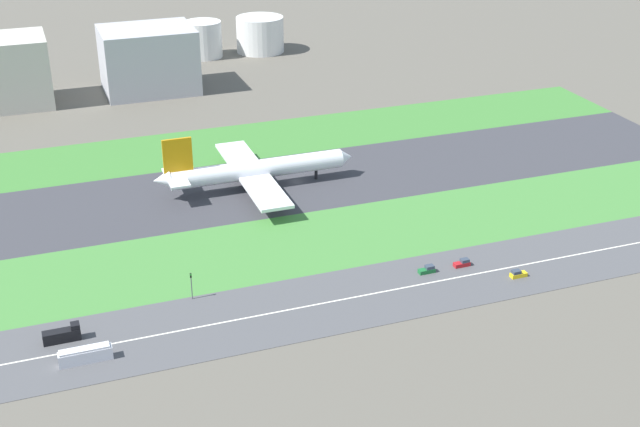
{
  "coord_description": "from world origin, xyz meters",
  "views": [
    {
      "loc": [
        -79.53,
        -241.43,
        110.79
      ],
      "look_at": [
        -5.15,
        -36.5,
        6.0
      ],
      "focal_mm": 48.06,
      "sensor_mm": 36.0,
      "label": 1
    }
  ],
  "objects_px": {
    "car_2": "(427,270)",
    "hangar_building": "(149,60)",
    "airliner": "(253,170)",
    "traffic_light": "(191,284)",
    "car_1": "(463,263)",
    "fuel_tank_west": "(203,39)",
    "truck_0": "(63,335)",
    "bus_0": "(85,355)",
    "car_0": "(518,274)",
    "fuel_tank_centre": "(260,34)"
  },
  "relations": [
    {
      "from": "bus_0",
      "to": "car_1",
      "type": "bearing_deg",
      "value": -174.2
    },
    {
      "from": "airliner",
      "to": "traffic_light",
      "type": "distance_m",
      "value": 68.38
    },
    {
      "from": "truck_0",
      "to": "fuel_tank_centre",
      "type": "relative_size",
      "value": 0.36
    },
    {
      "from": "airliner",
      "to": "traffic_light",
      "type": "bearing_deg",
      "value": -118.61
    },
    {
      "from": "fuel_tank_west",
      "to": "car_2",
      "type": "bearing_deg",
      "value": -88.21
    },
    {
      "from": "fuel_tank_centre",
      "to": "car_1",
      "type": "bearing_deg",
      "value": -92.78
    },
    {
      "from": "car_0",
      "to": "traffic_light",
      "type": "distance_m",
      "value": 83.55
    },
    {
      "from": "car_1",
      "to": "car_2",
      "type": "xyz_separation_m",
      "value": [
        -10.31,
        0.0,
        0.0
      ]
    },
    {
      "from": "car_1",
      "to": "traffic_light",
      "type": "bearing_deg",
      "value": 173.56
    },
    {
      "from": "bus_0",
      "to": "car_0",
      "type": "relative_size",
      "value": 2.64
    },
    {
      "from": "truck_0",
      "to": "car_2",
      "type": "xyz_separation_m",
      "value": [
        92.1,
        0.0,
        -0.75
      ]
    },
    {
      "from": "car_1",
      "to": "fuel_tank_centre",
      "type": "bearing_deg",
      "value": 87.22
    },
    {
      "from": "bus_0",
      "to": "hangar_building",
      "type": "height_order",
      "value": "hangar_building"
    },
    {
      "from": "airliner",
      "to": "car_2",
      "type": "xyz_separation_m",
      "value": [
        27.81,
        -68.0,
        -5.31
      ]
    },
    {
      "from": "car_1",
      "to": "fuel_tank_centre",
      "type": "relative_size",
      "value": 0.19
    },
    {
      "from": "bus_0",
      "to": "truck_0",
      "type": "height_order",
      "value": "truck_0"
    },
    {
      "from": "car_1",
      "to": "airliner",
      "type": "bearing_deg",
      "value": 119.27
    },
    {
      "from": "fuel_tank_west",
      "to": "airliner",
      "type": "bearing_deg",
      "value": -97.43
    },
    {
      "from": "car_1",
      "to": "fuel_tank_west",
      "type": "distance_m",
      "value": 227.79
    },
    {
      "from": "car_1",
      "to": "bus_0",
      "type": "bearing_deg",
      "value": -174.2
    },
    {
      "from": "car_2",
      "to": "hangar_building",
      "type": "bearing_deg",
      "value": 102.55
    },
    {
      "from": "hangar_building",
      "to": "fuel_tank_west",
      "type": "xyz_separation_m",
      "value": [
        33.42,
        45.0,
        -4.84
      ]
    },
    {
      "from": "airliner",
      "to": "car_0",
      "type": "distance_m",
      "value": 92.15
    },
    {
      "from": "truck_0",
      "to": "traffic_light",
      "type": "relative_size",
      "value": 1.17
    },
    {
      "from": "airliner",
      "to": "hangar_building",
      "type": "distance_m",
      "value": 114.93
    },
    {
      "from": "bus_0",
      "to": "truck_0",
      "type": "relative_size",
      "value": 1.38
    },
    {
      "from": "hangar_building",
      "to": "car_1",
      "type": "bearing_deg",
      "value": -74.4
    },
    {
      "from": "car_0",
      "to": "fuel_tank_centre",
      "type": "relative_size",
      "value": 0.19
    },
    {
      "from": "truck_0",
      "to": "traffic_light",
      "type": "height_order",
      "value": "traffic_light"
    },
    {
      "from": "car_0",
      "to": "hangar_building",
      "type": "bearing_deg",
      "value": -72.24
    },
    {
      "from": "car_2",
      "to": "fuel_tank_west",
      "type": "xyz_separation_m",
      "value": [
        -7.09,
        227.0,
        7.63
      ]
    },
    {
      "from": "hangar_building",
      "to": "fuel_tank_west",
      "type": "bearing_deg",
      "value": 53.4
    },
    {
      "from": "airliner",
      "to": "truck_0",
      "type": "height_order",
      "value": "airliner"
    },
    {
      "from": "car_0",
      "to": "hangar_building",
      "type": "distance_m",
      "value": 201.99
    },
    {
      "from": "truck_0",
      "to": "traffic_light",
      "type": "distance_m",
      "value": 32.65
    },
    {
      "from": "car_2",
      "to": "car_0",
      "type": "bearing_deg",
      "value": -25.49
    },
    {
      "from": "car_1",
      "to": "hangar_building",
      "type": "bearing_deg",
      "value": 105.6
    },
    {
      "from": "bus_0",
      "to": "car_2",
      "type": "bearing_deg",
      "value": -173.53
    },
    {
      "from": "car_1",
      "to": "car_2",
      "type": "distance_m",
      "value": 10.31
    },
    {
      "from": "car_2",
      "to": "hangar_building",
      "type": "relative_size",
      "value": 0.12
    },
    {
      "from": "car_1",
      "to": "traffic_light",
      "type": "xyz_separation_m",
      "value": [
        -70.85,
        7.99,
        3.37
      ]
    },
    {
      "from": "car_1",
      "to": "hangar_building",
      "type": "relative_size",
      "value": 0.12
    },
    {
      "from": "bus_0",
      "to": "fuel_tank_centre",
      "type": "height_order",
      "value": "fuel_tank_centre"
    },
    {
      "from": "fuel_tank_west",
      "to": "truck_0",
      "type": "bearing_deg",
      "value": -110.53
    },
    {
      "from": "car_2",
      "to": "fuel_tank_west",
      "type": "height_order",
      "value": "fuel_tank_west"
    },
    {
      "from": "truck_0",
      "to": "hangar_building",
      "type": "xyz_separation_m",
      "value": [
        51.59,
        182.0,
        11.73
      ]
    },
    {
      "from": "car_0",
      "to": "car_2",
      "type": "height_order",
      "value": "same"
    },
    {
      "from": "hangar_building",
      "to": "truck_0",
      "type": "bearing_deg",
      "value": -105.83
    },
    {
      "from": "truck_0",
      "to": "traffic_light",
      "type": "xyz_separation_m",
      "value": [
        31.55,
        7.99,
        2.62
      ]
    },
    {
      "from": "bus_0",
      "to": "fuel_tank_west",
      "type": "height_order",
      "value": "fuel_tank_west"
    }
  ]
}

